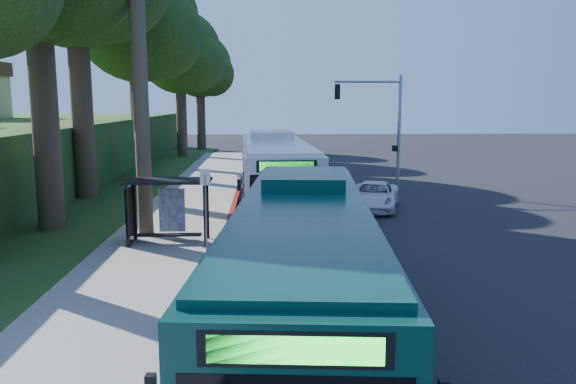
{
  "coord_description": "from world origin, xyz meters",
  "views": [
    {
      "loc": [
        -3.38,
        -23.91,
        5.43
      ],
      "look_at": [
        -2.34,
        1.0,
        1.4
      ],
      "focal_mm": 35.0,
      "sensor_mm": 36.0,
      "label": 1
    }
  ],
  "objects_px": {
    "bus_shelter": "(162,198)",
    "teal_bus": "(303,274)",
    "pickup": "(374,196)",
    "white_bus": "(275,178)"
  },
  "relations": [
    {
      "from": "bus_shelter",
      "to": "teal_bus",
      "type": "distance_m",
      "value": 10.71
    },
    {
      "from": "teal_bus",
      "to": "pickup",
      "type": "bearing_deg",
      "value": 78.52
    },
    {
      "from": "bus_shelter",
      "to": "pickup",
      "type": "distance_m",
      "value": 11.65
    },
    {
      "from": "teal_bus",
      "to": "pickup",
      "type": "height_order",
      "value": "teal_bus"
    },
    {
      "from": "teal_bus",
      "to": "pickup",
      "type": "relative_size",
      "value": 2.56
    },
    {
      "from": "white_bus",
      "to": "pickup",
      "type": "xyz_separation_m",
      "value": [
        5.07,
        2.36,
        -1.26
      ]
    },
    {
      "from": "bus_shelter",
      "to": "teal_bus",
      "type": "relative_size",
      "value": 0.25
    },
    {
      "from": "pickup",
      "to": "bus_shelter",
      "type": "bearing_deg",
      "value": -128.5
    },
    {
      "from": "teal_bus",
      "to": "white_bus",
      "type": "bearing_deg",
      "value": 95.96
    },
    {
      "from": "pickup",
      "to": "white_bus",
      "type": "bearing_deg",
      "value": -139.41
    }
  ]
}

